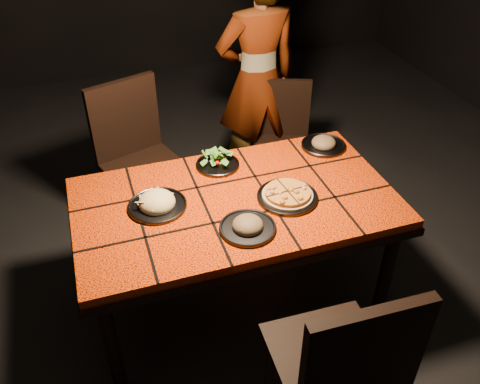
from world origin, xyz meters
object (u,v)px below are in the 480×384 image
object	(u,v)px
chair_near	(343,364)
diner	(257,79)
plate_pasta	(157,203)
chair_far_right	(282,133)
plate_pizza	(287,195)
dining_table	(235,211)
chair_far_left	(136,151)

from	to	relation	value
chair_near	diner	xyz separation A→B (m)	(0.41, 2.10, 0.23)
diner	plate_pasta	xyz separation A→B (m)	(-0.92, -1.10, -0.05)
chair_far_right	plate_pizza	world-z (taller)	chair_far_right
chair_far_right	diner	size ratio (longest dim) A/B	0.52
diner	plate_pizza	distance (m)	1.28
chair_far_right	plate_pizza	bearing A→B (deg)	-90.08
dining_table	plate_pasta	size ratio (longest dim) A/B	5.59
chair_far_left	chair_far_right	distance (m)	1.03
chair_near	plate_pasta	size ratio (longest dim) A/B	3.56
plate_pasta	chair_far_left	bearing A→B (deg)	89.37
diner	plate_pizza	world-z (taller)	diner
chair_far_left	plate_pasta	xyz separation A→B (m)	(-0.01, -0.83, 0.19)
dining_table	chair_far_left	xyz separation A→B (m)	(-0.37, 0.88, -0.09)
dining_table	plate_pizza	distance (m)	0.28
chair_far_right	diner	world-z (taller)	diner
plate_pizza	chair_near	bearing A→B (deg)	-97.86
dining_table	plate_pizza	xyz separation A→B (m)	(0.25, -0.08, 0.10)
chair_far_right	chair_near	bearing A→B (deg)	-84.09
chair_near	plate_pizza	bearing A→B (deg)	-96.03
chair_far_left	chair_far_right	size ratio (longest dim) A/B	1.19
chair_far_left	plate_pizza	bearing A→B (deg)	-75.85
chair_far_right	plate_pizza	distance (m)	1.13
diner	chair_near	bearing A→B (deg)	76.12
chair_near	chair_far_right	bearing A→B (deg)	-103.64
dining_table	plate_pasta	bearing A→B (deg)	171.78
dining_table	plate_pizza	bearing A→B (deg)	-17.92
chair_near	plate_pizza	distance (m)	0.89
dining_table	chair_near	xyz separation A→B (m)	(0.13, -0.94, -0.08)
chair_far_left	diner	size ratio (longest dim) A/B	0.62
dining_table	chair_far_left	world-z (taller)	chair_far_left
chair_far_right	plate_pasta	xyz separation A→B (m)	(-1.04, -0.89, 0.28)
chair_far_left	dining_table	bearing A→B (deg)	-85.77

